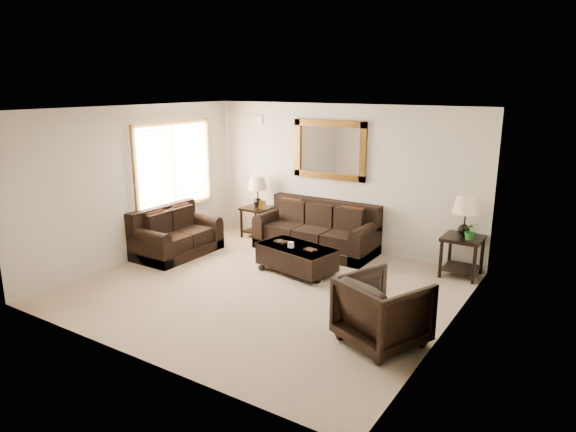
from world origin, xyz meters
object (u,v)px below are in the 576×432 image
Objects in this scene: end_table_right at (464,224)px; armchair at (383,308)px; loveseat at (175,237)px; end_table_left at (258,198)px; coffee_table at (296,256)px; sofa at (317,233)px.

end_table_right is 2.85m from armchair.
loveseat is at bearing 9.79° from armchair.
end_table_left is 0.89× the size of coffee_table.
sofa is at bearing 114.67° from coffee_table.
end_table_right is (2.64, 0.10, 0.55)m from sofa.
armchair is at bearing -94.07° from end_table_right.
armchair is (-0.20, -2.81, -0.42)m from end_table_right.
end_table_left is at bearing -12.54° from armchair.
end_table_left reaches higher than loveseat.
end_table_right is 0.95× the size of coffee_table.
end_table_right is 2.75m from coffee_table.
loveseat is at bearing -159.00° from coffee_table.
end_table_left reaches higher than armchair.
coffee_table is 2.64m from armchair.
sofa is 1.59× the size of coffee_table.
end_table_left reaches higher than sofa.
loveseat is 1.10× the size of coffee_table.
end_table_left is at bearing 154.11° from coffee_table.
armchair is (4.53, -1.10, 0.14)m from loveseat.
sofa reaches higher than coffee_table.
end_table_right is (4.09, -0.02, 0.06)m from end_table_left.
sofa is 1.67× the size of end_table_right.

